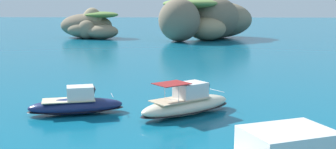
{
  "coord_description": "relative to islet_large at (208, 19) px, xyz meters",
  "views": [
    {
      "loc": [
        -0.87,
        -15.13,
        7.62
      ],
      "look_at": [
        -1.95,
        19.43,
        1.69
      ],
      "focal_mm": 45.25,
      "sensor_mm": 36.0,
      "label": 1
    }
  ],
  "objects": [
    {
      "name": "motorboat_cream",
      "position": [
        -5.21,
        -61.24,
        -3.3
      ],
      "size": [
        7.18,
        6.33,
        2.32
      ],
      "color": "beige",
      "rests_on": "ground"
    },
    {
      "name": "islet_large",
      "position": [
        0.0,
        0.0,
        0.0
      ],
      "size": [
        22.38,
        23.09,
        8.71
      ],
      "color": "#756651",
      "rests_on": "ground"
    },
    {
      "name": "motorboat_navy",
      "position": [
        -12.8,
        -61.33,
        -3.39
      ],
      "size": [
        6.82,
        3.62,
        1.93
      ],
      "color": "navy",
      "rests_on": "ground"
    },
    {
      "name": "islet_small",
      "position": [
        -25.42,
        1.57,
        -1.55
      ],
      "size": [
        13.75,
        11.81,
        6.45
      ],
      "color": "#756651",
      "rests_on": "ground"
    }
  ]
}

